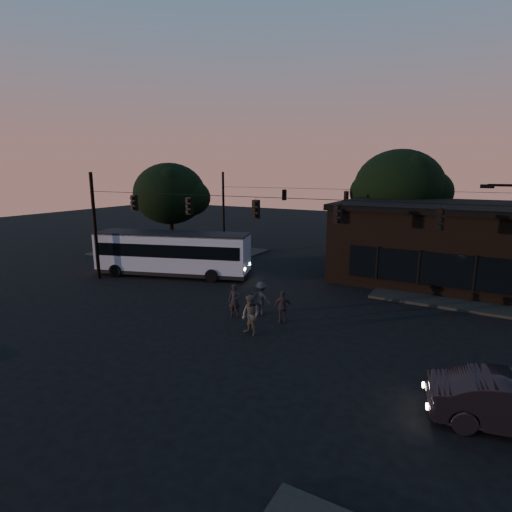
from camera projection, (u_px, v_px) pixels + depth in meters
The scene contains 13 objects.
ground at pixel (215, 333), 19.03m from camera, with size 120.00×120.00×0.00m, color black.
sidewalk_far_right at pixel (500, 292), 25.12m from camera, with size 14.00×10.00×0.15m, color black.
sidewalk_far_left at pixel (180, 252), 37.69m from camera, with size 14.00×10.00×0.15m, color black.
building at pixel (454, 242), 27.70m from camera, with size 15.40×10.41×5.40m.
tree_behind at pixel (399, 187), 34.52m from camera, with size 7.60×7.60×9.43m.
tree_left at pixel (170, 194), 35.70m from camera, with size 6.40×6.40×8.30m.
signal_rig_near at pixel (256, 230), 21.51m from camera, with size 26.24×0.30×7.50m.
signal_rig_far at pixel (346, 210), 35.17m from camera, with size 26.24×0.30×7.50m.
bus at pixel (172, 251), 29.20m from camera, with size 11.58×6.04×3.19m.
pedestrian_a at pixel (235, 301), 20.95m from camera, with size 0.64×0.42×1.76m, color black.
pedestrian_b at pixel (250, 316), 18.56m from camera, with size 0.93×0.73×1.92m, color #4B4A44.
pedestrian_c at pixel (283, 307), 20.13m from camera, with size 0.98×0.41×1.67m, color #2F262F.
pedestrian_d at pixel (261, 298), 21.32m from camera, with size 1.16×0.66×1.79m, color #212429.
Camera 1 is at (10.55, -14.55, 7.53)m, focal length 28.00 mm.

